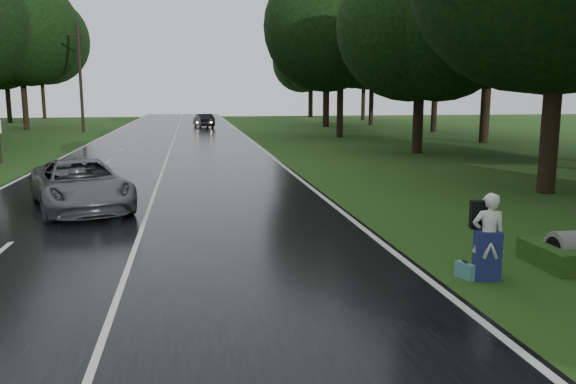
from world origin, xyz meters
The scene contains 13 objects.
ground centered at (0.00, 0.00, 0.00)m, with size 160.00×160.00×0.00m, color #214414.
road centered at (0.00, 20.00, 0.02)m, with size 12.00×140.00×0.04m, color black.
lane_center centered at (0.00, 20.00, 0.04)m, with size 0.12×140.00×0.01m, color silver.
grey_car centered at (-2.06, 7.21, 0.81)m, with size 2.55×5.52×1.54m, color #4F5355.
far_car centered at (2.68, 50.25, 0.75)m, with size 1.50×4.29×1.41m, color black.
hitchhiker centered at (6.97, -1.11, 0.80)m, with size 0.70×0.66×1.72m.
suitcase centered at (6.58, -1.02, 0.16)m, with size 0.13×0.45×0.32m, color teal.
utility_pole_far centered at (-8.50, 44.63, 0.00)m, with size 1.80×0.28×9.81m, color black, non-canonical shape.
tree_left_f centered at (-14.88, 49.94, 0.00)m, with size 10.57×10.57×16.52m, color black, non-canonical shape.
tree_right_c centered at (14.08, 7.69, 0.00)m, with size 9.08×9.08×14.19m, color black, non-canonical shape.
tree_right_d centered at (14.87, 21.84, 0.00)m, with size 8.03×8.03×12.55m, color black, non-canonical shape.
tree_right_e centered at (13.45, 34.94, 0.00)m, with size 9.50×9.50×14.85m, color black, non-canonical shape.
tree_right_f centered at (15.71, 49.43, 0.00)m, with size 9.81×9.81×15.33m, color black, non-canonical shape.
Camera 1 is at (1.37, -11.07, 3.59)m, focal length 35.71 mm.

